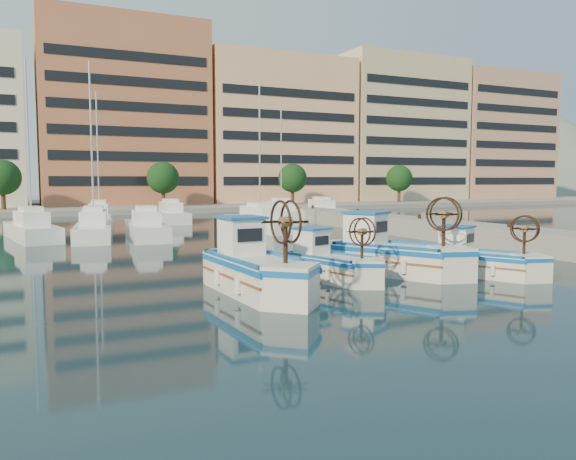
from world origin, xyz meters
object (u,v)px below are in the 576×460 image
Objects in this scene: fishing_boat_a at (255,267)px; fishing_boat_d at (479,259)px; fishing_boat_c at (391,253)px; fishing_boat_b at (328,262)px.

fishing_boat_d is (9.35, -0.56, -0.20)m from fishing_boat_a.
fishing_boat_c is 1.28× the size of fishing_boat_d.
fishing_boat_b is at bearing 154.22° from fishing_boat_c.
fishing_boat_a reaches higher than fishing_boat_d.
fishing_boat_b is 3.00m from fishing_boat_c.
fishing_boat_a is at bearing 149.06° from fishing_boat_d.
fishing_boat_b is 6.15m from fishing_boat_d.
fishing_boat_c is 3.45m from fishing_boat_d.
fishing_boat_a reaches higher than fishing_boat_b.
fishing_boat_a is 9.37m from fishing_boat_d.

